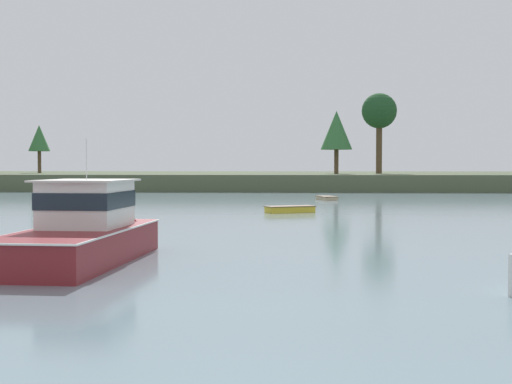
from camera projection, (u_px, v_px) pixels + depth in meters
The scene contains 9 objects.
far_shore_bank at pixel (229, 179), 108.48m from camera, with size 226.22×53.21×2.02m, color #4C563D.
dinghy_sand at pixel (327, 199), 63.77m from camera, with size 2.05×3.03×0.49m.
dinghy_yellow at pixel (290, 210), 46.89m from camera, with size 3.53×2.59×0.60m.
cruiser_maroon at pixel (91, 241), 23.55m from camera, with size 3.51×9.85×5.05m.
mooring_buoy_green at pixel (86, 198), 65.83m from camera, with size 0.42×0.42×0.47m.
mooring_buoy_orange at pixel (38, 196), 70.31m from camera, with size 0.38×0.38×0.43m.
shore_tree_far_right at pixel (379, 112), 95.62m from camera, with size 4.74×4.74×10.84m.
shore_tree_far_left at pixel (336, 131), 93.01m from camera, with size 4.15×4.15×8.27m.
shore_tree_center at pixel (39, 139), 102.84m from camera, with size 3.10×3.10×6.96m.
Camera 1 is at (10.15, -7.98, 3.10)m, focal length 49.78 mm.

